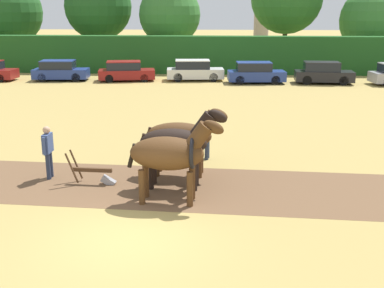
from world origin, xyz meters
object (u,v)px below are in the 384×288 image
tree_center (170,15)px  farmer_beside_team (207,132)px  draft_horse_trail_left (182,136)px  parked_car_center_right (256,73)px  parked_car_center_left (126,71)px  parked_car_left (60,71)px  draft_horse_lead_right (177,143)px  draft_horse_lead_left (171,154)px  parked_car_center (194,71)px  plow (96,174)px  tree_left (8,12)px  farmer_at_plow (48,148)px  tree_right (375,20)px  tree_center_left (98,6)px  parked_car_right (323,73)px

tree_center → farmer_beside_team: 29.47m
draft_horse_trail_left → parked_car_center_right: 21.00m
tree_center → parked_car_center_left: size_ratio=1.71×
parked_car_left → draft_horse_lead_right: bearing=-68.6°
tree_center → draft_horse_lead_right: 32.23m
draft_horse_lead_left → parked_car_center: bearing=94.7°
plow → parked_car_center: 22.89m
tree_center → tree_left: bearing=175.2°
tree_left → plow: bearing=-62.6°
draft_horse_trail_left → tree_center: bearing=99.8°
tree_left → draft_horse_lead_left: size_ratio=3.00×
tree_center → farmer_at_plow: 31.53m
tree_center → parked_car_left: tree_center is taller
tree_right → plow: (-17.72, -32.65, -3.96)m
draft_horse_trail_left → parked_car_center_left: bearing=108.9°
draft_horse_lead_left → farmer_beside_team: 4.25m
tree_left → tree_center_left: size_ratio=0.95×
tree_center_left → parked_car_center_left: size_ratio=1.95×
farmer_at_plow → parked_car_left: size_ratio=0.41×
plow → farmer_beside_team: farmer_beside_team is taller
parked_car_center_right → farmer_beside_team: bearing=-103.2°
parked_car_center → tree_right: bearing=26.1°
farmer_beside_team → parked_car_right: size_ratio=0.40×
tree_left → parked_car_center: size_ratio=1.87×
draft_horse_lead_right → draft_horse_lead_left: bearing=-90.5°
tree_center → farmer_at_plow: size_ratio=4.42×
parked_car_center_left → parked_car_center_right: parked_car_center_right is taller
tree_center_left → tree_left: bearing=178.5°
farmer_at_plow → parked_car_center: bearing=81.2°
farmer_beside_team → parked_car_center: bearing=101.7°
parked_car_right → tree_left: bearing=161.1°
plow → farmer_beside_team: bearing=42.8°
tree_right → draft_horse_lead_right: (-15.15, -32.78, -2.86)m
tree_center_left → tree_right: bearing=-0.4°
draft_horse_trail_left → farmer_at_plow: (-4.25, -0.64, -0.31)m
draft_horse_lead_left → draft_horse_lead_right: (0.07, 1.17, -0.01)m
draft_horse_lead_right → parked_car_left: 24.89m
tree_center → parked_car_center_right: tree_center is taller
tree_left → parked_car_right: (28.31, -11.21, -4.23)m
plow → parked_car_left: size_ratio=0.36×
parked_car_center_left → parked_car_center: (5.18, 0.58, 0.04)m
farmer_at_plow → draft_horse_trail_left: bearing=8.1°
tree_right → parked_car_center: (-16.04, -9.82, -3.52)m
tree_center_left → farmer_beside_team: bearing=-69.0°
draft_horse_trail_left → parked_car_right: draft_horse_trail_left is taller
tree_left → farmer_at_plow: tree_left is taller
tree_right → parked_car_center_right: size_ratio=1.74×
tree_right → farmer_at_plow: tree_right is taller
tree_center → tree_right: size_ratio=1.02×
plow → parked_car_center_right: parked_car_center_right is taller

